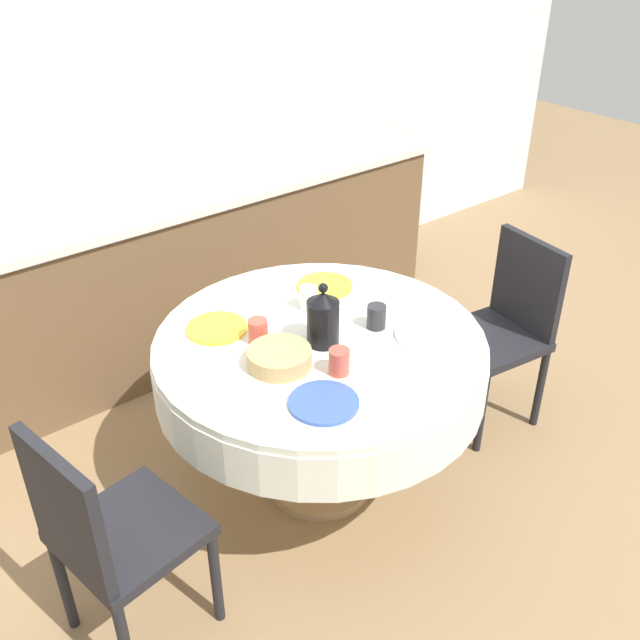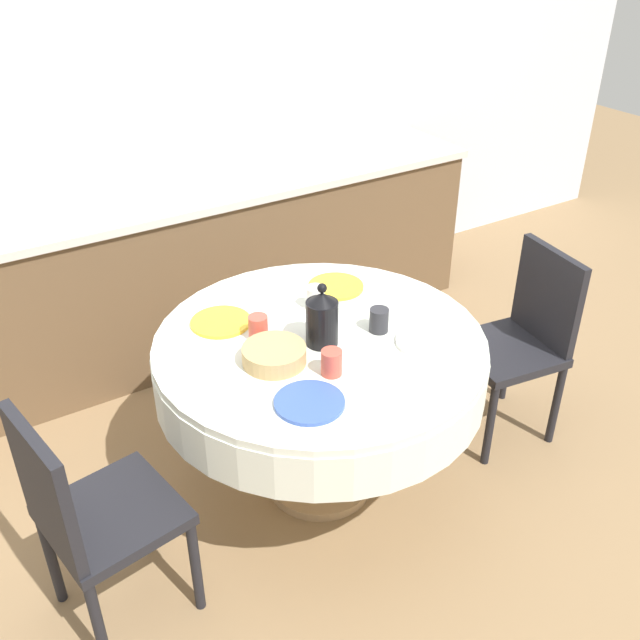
# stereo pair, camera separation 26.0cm
# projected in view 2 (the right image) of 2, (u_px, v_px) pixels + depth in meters

# --- Properties ---
(ground_plane) EXTENTS (12.00, 12.00, 0.00)m
(ground_plane) POSITION_uv_depth(u_px,v_px,m) (320.00, 483.00, 3.03)
(ground_plane) COLOR #8E704C
(wall_back) EXTENTS (7.00, 0.05, 2.60)m
(wall_back) POSITION_uv_depth(u_px,v_px,m) (144.00, 90.00, 3.55)
(wall_back) COLOR silver
(wall_back) RESTS_ON ground_plane
(kitchen_counter) EXTENTS (3.24, 0.64, 0.89)m
(kitchen_counter) POSITION_uv_depth(u_px,v_px,m) (187.00, 268.00, 3.75)
(kitchen_counter) COLOR brown
(kitchen_counter) RESTS_ON ground_plane
(dining_table) EXTENTS (1.25, 1.25, 0.73)m
(dining_table) POSITION_uv_depth(u_px,v_px,m) (320.00, 366.00, 2.71)
(dining_table) COLOR tan
(dining_table) RESTS_ON ground_plane
(chair_left) EXTENTS (0.45, 0.45, 0.88)m
(chair_left) POSITION_uv_depth(u_px,v_px,m) (522.00, 335.00, 3.11)
(chair_left) COLOR black
(chair_left) RESTS_ON ground_plane
(chair_right) EXTENTS (0.46, 0.46, 0.88)m
(chair_right) POSITION_uv_depth(u_px,v_px,m) (88.00, 513.00, 2.23)
(chair_right) COLOR black
(chair_right) RESTS_ON ground_plane
(plate_near_left) EXTENTS (0.23, 0.23, 0.01)m
(plate_near_left) POSITION_uv_depth(u_px,v_px,m) (309.00, 402.00, 2.30)
(plate_near_left) COLOR #3856AD
(plate_near_left) RESTS_ON dining_table
(cup_near_left) EXTENTS (0.07, 0.07, 0.09)m
(cup_near_left) POSITION_uv_depth(u_px,v_px,m) (332.00, 363.00, 2.43)
(cup_near_left) COLOR #CC4C3D
(cup_near_left) RESTS_ON dining_table
(plate_near_right) EXTENTS (0.23, 0.23, 0.01)m
(plate_near_right) POSITION_uv_depth(u_px,v_px,m) (427.00, 342.00, 2.61)
(plate_near_right) COLOR white
(plate_near_right) RESTS_ON dining_table
(cup_near_right) EXTENTS (0.07, 0.07, 0.09)m
(cup_near_right) POSITION_uv_depth(u_px,v_px,m) (379.00, 320.00, 2.67)
(cup_near_right) COLOR #28282D
(cup_near_right) RESTS_ON dining_table
(plate_far_left) EXTENTS (0.23, 0.23, 0.01)m
(plate_far_left) POSITION_uv_depth(u_px,v_px,m) (221.00, 322.00, 2.73)
(plate_far_left) COLOR yellow
(plate_far_left) RESTS_ON dining_table
(cup_far_left) EXTENTS (0.07, 0.07, 0.09)m
(cup_far_left) POSITION_uv_depth(u_px,v_px,m) (258.00, 327.00, 2.62)
(cup_far_left) COLOR #CC4C3D
(cup_far_left) RESTS_ON dining_table
(plate_far_right) EXTENTS (0.23, 0.23, 0.01)m
(plate_far_right) POSITION_uv_depth(u_px,v_px,m) (336.00, 286.00, 2.97)
(plate_far_right) COLOR yellow
(plate_far_right) RESTS_ON dining_table
(cup_far_right) EXTENTS (0.07, 0.07, 0.09)m
(cup_far_right) POSITION_uv_depth(u_px,v_px,m) (315.00, 297.00, 2.81)
(cup_far_right) COLOR white
(cup_far_right) RESTS_ON dining_table
(coffee_carafe) EXTENTS (0.12, 0.12, 0.25)m
(coffee_carafe) POSITION_uv_depth(u_px,v_px,m) (322.00, 319.00, 2.56)
(coffee_carafe) COLOR black
(coffee_carafe) RESTS_ON dining_table
(bread_basket) EXTENTS (0.23, 0.23, 0.06)m
(bread_basket) POSITION_uv_depth(u_px,v_px,m) (274.00, 355.00, 2.50)
(bread_basket) COLOR tan
(bread_basket) RESTS_ON dining_table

